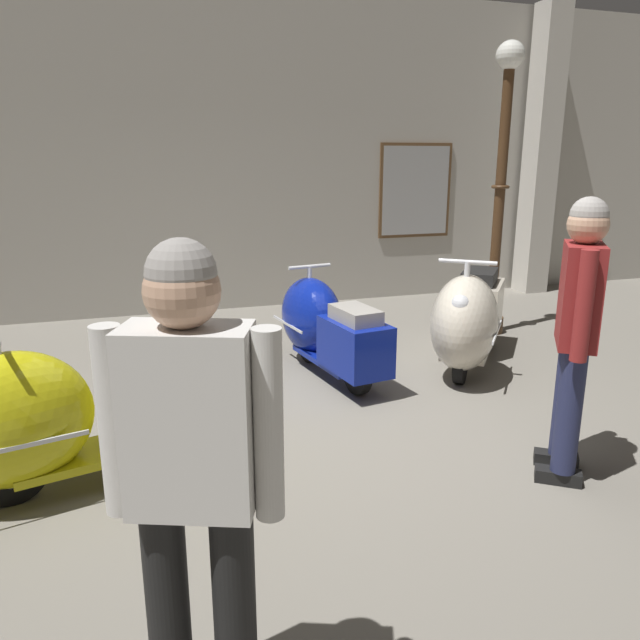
% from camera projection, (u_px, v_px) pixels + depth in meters
% --- Properties ---
extents(ground_plane, '(60.00, 60.00, 0.00)m').
position_uv_depth(ground_plane, '(325.00, 434.00, 4.29)').
color(ground_plane, slate).
extents(showroom_back_wall, '(18.00, 0.63, 3.89)m').
position_uv_depth(showroom_back_wall, '(237.00, 154.00, 7.50)').
color(showroom_back_wall, '#ADA89E').
rests_on(showroom_back_wall, ground).
extents(scooter_0, '(1.72, 0.85, 1.01)m').
position_uv_depth(scooter_0, '(65.00, 415.00, 3.47)').
color(scooter_0, black).
rests_on(scooter_0, ground).
extents(scooter_1, '(0.67, 1.60, 0.95)m').
position_uv_depth(scooter_1, '(323.00, 326.00, 5.44)').
color(scooter_1, black).
rests_on(scooter_1, ground).
extents(scooter_2, '(1.50, 1.68, 1.08)m').
position_uv_depth(scooter_2, '(469.00, 319.00, 5.45)').
color(scooter_2, black).
rests_on(scooter_2, ground).
extents(lamppost, '(0.29, 0.29, 3.03)m').
position_uv_depth(lamppost, '(501.00, 179.00, 6.36)').
color(lamppost, '#472D19').
rests_on(lamppost, ground).
extents(visitor_0, '(0.54, 0.36, 1.68)m').
position_uv_depth(visitor_0, '(193.00, 467.00, 1.86)').
color(visitor_0, black).
rests_on(visitor_0, ground).
extents(visitor_1, '(0.42, 0.48, 1.69)m').
position_uv_depth(visitor_1, '(577.00, 322.00, 3.49)').
color(visitor_1, black).
rests_on(visitor_1, ground).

